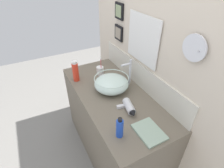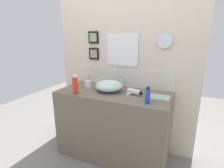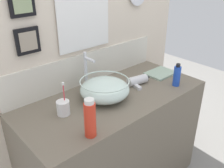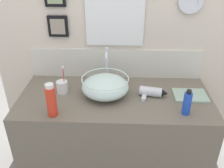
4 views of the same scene
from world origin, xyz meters
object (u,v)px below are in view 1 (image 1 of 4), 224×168
(shampoo_bottle, at_px, (120,128))
(glass_bowl_sink, at_px, (111,83))
(toothbrush_cup, at_px, (100,71))
(lotion_bottle, at_px, (76,71))
(hand_towel, at_px, (149,132))
(faucet, at_px, (129,71))
(hair_drier, at_px, (129,108))

(shampoo_bottle, bearing_deg, glass_bowl_sink, 158.51)
(glass_bowl_sink, distance_m, toothbrush_cup, 0.31)
(toothbrush_cup, bearing_deg, lotion_bottle, -90.61)
(shampoo_bottle, bearing_deg, hand_towel, 69.38)
(faucet, xyz_separation_m, lotion_bottle, (-0.32, -0.45, -0.05))
(glass_bowl_sink, xyz_separation_m, hand_towel, (0.60, 0.00, -0.06))
(glass_bowl_sink, bearing_deg, faucet, 90.00)
(glass_bowl_sink, xyz_separation_m, shampoo_bottle, (0.53, -0.21, 0.01))
(toothbrush_cup, bearing_deg, hand_towel, -1.26)
(shampoo_bottle, bearing_deg, hair_drier, 133.64)
(faucet, bearing_deg, shampoo_bottle, -37.49)
(glass_bowl_sink, distance_m, hand_towel, 0.61)
(faucet, relative_size, lotion_bottle, 1.24)
(lotion_bottle, bearing_deg, glass_bowl_sink, 38.79)
(glass_bowl_sink, height_order, hair_drier, glass_bowl_sink)
(faucet, distance_m, hand_towel, 0.65)
(glass_bowl_sink, relative_size, hair_drier, 1.62)
(hair_drier, relative_size, shampoo_bottle, 1.19)
(lotion_bottle, height_order, shampoo_bottle, lotion_bottle)
(lotion_bottle, bearing_deg, hair_drier, 20.83)
(toothbrush_cup, relative_size, shampoo_bottle, 1.20)
(shampoo_bottle, xyz_separation_m, hand_towel, (0.08, 0.21, -0.07))
(hair_drier, height_order, toothbrush_cup, toothbrush_cup)
(glass_bowl_sink, xyz_separation_m, lotion_bottle, (-0.32, -0.25, 0.04))
(hair_drier, height_order, lotion_bottle, lotion_bottle)
(hair_drier, distance_m, shampoo_bottle, 0.28)
(hair_drier, bearing_deg, glass_bowl_sink, 178.89)
(glass_bowl_sink, height_order, toothbrush_cup, toothbrush_cup)
(lotion_bottle, height_order, hand_towel, lotion_bottle)
(lotion_bottle, distance_m, hand_towel, 0.96)
(glass_bowl_sink, xyz_separation_m, toothbrush_cup, (-0.31, 0.02, -0.02))
(hair_drier, bearing_deg, lotion_bottle, -159.17)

